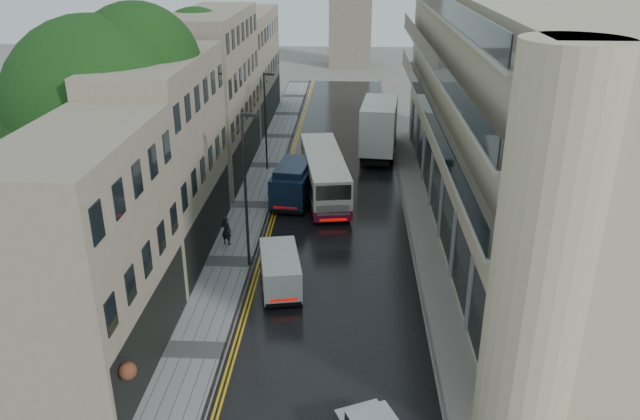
# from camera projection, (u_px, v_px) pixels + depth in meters

# --- Properties ---
(road) EXTENTS (9.00, 85.00, 0.02)m
(road) POSITION_uv_depth(u_px,v_px,m) (337.00, 208.00, 42.39)
(road) COLOR black
(road) RESTS_ON ground
(left_sidewalk) EXTENTS (2.70, 85.00, 0.12)m
(left_sidewalk) POSITION_uv_depth(u_px,v_px,m) (252.00, 205.00, 42.64)
(left_sidewalk) COLOR gray
(left_sidewalk) RESTS_ON ground
(right_sidewalk) EXTENTS (1.80, 85.00, 0.12)m
(right_sidewalk) POSITION_uv_depth(u_px,v_px,m) (417.00, 208.00, 42.13)
(right_sidewalk) COLOR slate
(right_sidewalk) RESTS_ON ground
(old_shop_row) EXTENTS (4.50, 56.00, 12.00)m
(old_shop_row) POSITION_uv_depth(u_px,v_px,m) (202.00, 111.00, 42.76)
(old_shop_row) COLOR gray
(old_shop_row) RESTS_ON ground
(modern_block) EXTENTS (8.00, 40.00, 14.00)m
(modern_block) POSITION_uv_depth(u_px,v_px,m) (508.00, 114.00, 37.80)
(modern_block) COLOR tan
(modern_block) RESTS_ON ground
(tree_near) EXTENTS (10.56, 10.56, 13.89)m
(tree_near) POSITION_uv_depth(u_px,v_px,m) (102.00, 138.00, 33.35)
(tree_near) COLOR black
(tree_near) RESTS_ON ground
(tree_far) EXTENTS (9.24, 9.24, 12.46)m
(tree_far) POSITION_uv_depth(u_px,v_px,m) (173.00, 97.00, 45.55)
(tree_far) COLOR black
(tree_far) RESTS_ON ground
(cream_bus) EXTENTS (4.09, 11.19, 2.98)m
(cream_bus) POSITION_uv_depth(u_px,v_px,m) (312.00, 191.00, 41.11)
(cream_bus) COLOR silver
(cream_bus) RESTS_ON road
(white_lorry) EXTENTS (3.63, 9.27, 4.74)m
(white_lorry) POSITION_uv_depth(u_px,v_px,m) (362.00, 134.00, 50.33)
(white_lorry) COLOR white
(white_lorry) RESTS_ON road
(white_van) EXTENTS (2.63, 4.65, 1.98)m
(white_van) POSITION_uv_depth(u_px,v_px,m) (265.00, 287.00, 30.62)
(white_van) COLOR silver
(white_van) RESTS_ON road
(navy_van) EXTENTS (2.97, 5.95, 2.91)m
(navy_van) POSITION_uv_depth(u_px,v_px,m) (273.00, 190.00, 41.34)
(navy_van) COLOR #0D1B31
(navy_van) RESTS_ON road
(pedestrian) EXTENTS (0.74, 0.60, 1.75)m
(pedestrian) POSITION_uv_depth(u_px,v_px,m) (226.00, 231.00, 36.65)
(pedestrian) COLOR black
(pedestrian) RESTS_ON left_sidewalk
(lamp_post_near) EXTENTS (0.99, 0.38, 8.57)m
(lamp_post_near) POSITION_uv_depth(u_px,v_px,m) (246.00, 193.00, 32.94)
(lamp_post_near) COLOR black
(lamp_post_near) RESTS_ON left_sidewalk
(lamp_post_far) EXTENTS (0.87, 0.37, 7.54)m
(lamp_post_far) POSITION_uv_depth(u_px,v_px,m) (266.00, 123.00, 47.88)
(lamp_post_far) COLOR #232326
(lamp_post_far) RESTS_ON left_sidewalk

